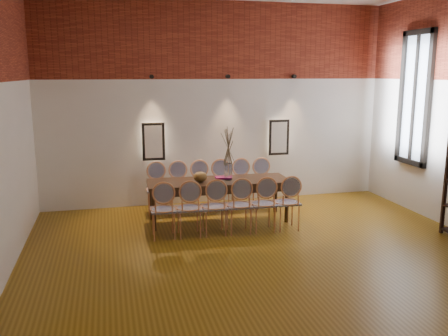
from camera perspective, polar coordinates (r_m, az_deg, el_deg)
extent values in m
cube|color=brown|center=(6.74, 6.11, -11.68)|extent=(7.00, 7.00, 0.02)
cube|color=silver|center=(9.63, -0.89, 7.68)|extent=(7.00, 0.10, 4.00)
cube|color=maroon|center=(9.56, -0.81, 15.15)|extent=(7.00, 0.02, 1.50)
cube|color=#FFEAC6|center=(9.40, -8.49, 3.17)|extent=(0.36, 0.06, 0.66)
cube|color=#FFEAC6|center=(9.98, 6.56, 3.70)|extent=(0.36, 0.06, 0.66)
cylinder|color=black|center=(9.28, -8.71, 10.81)|extent=(0.08, 0.10, 0.08)
cylinder|color=black|center=(9.53, 0.47, 10.95)|extent=(0.08, 0.10, 0.08)
cylinder|color=black|center=(9.97, 8.44, 10.85)|extent=(0.08, 0.10, 0.08)
cube|color=silver|center=(9.64, 22.04, 7.76)|extent=(0.02, 0.78, 2.38)
cube|color=black|center=(9.62, 21.94, 7.76)|extent=(0.08, 0.90, 2.50)
cube|color=black|center=(9.62, 21.94, 7.76)|extent=(0.06, 0.06, 2.40)
cube|color=#341F12|center=(8.50, -0.65, -3.95)|extent=(2.53, 0.90, 0.75)
cylinder|color=silver|center=(8.41, 0.53, -0.43)|extent=(0.14, 0.14, 0.30)
ellipsoid|color=brown|center=(8.29, -2.87, -1.05)|extent=(0.24, 0.24, 0.18)
cube|color=#810F4C|center=(8.55, -0.14, -1.16)|extent=(0.27, 0.19, 0.03)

